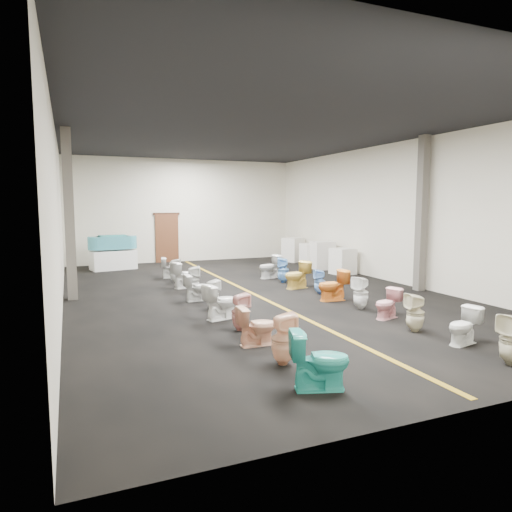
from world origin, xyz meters
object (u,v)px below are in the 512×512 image
object	(u,v)px
appliance_crate_d	(293,250)
toilet_right_4	(361,293)
toilet_left_3	(240,312)
toilet_left_10	(172,268)
toilet_right_2	(415,313)
toilet_right_9	(270,267)
toilet_left_8	(185,275)
toilet_left_7	(193,280)
toilet_left_4	(221,301)
bathtub	(113,242)
appliance_crate_c	(312,255)
toilet_left_6	(198,287)
appliance_crate_b	(323,255)
display_table	(113,260)
toilet_right_1	(464,326)
toilet_right_6	(320,282)
toilet_left_2	(257,326)
toilet_right_3	(387,304)
toilet_left_9	(175,270)
toilet_right_7	(297,275)
toilet_left_1	(283,339)
toilet_right_0	(512,339)
toilet_right_8	(283,270)
appliance_crate_a	(343,261)
toilet_left_5	(212,294)
toilet_left_0	(320,360)
toilet_right_5	(333,285)

from	to	relation	value
appliance_crate_d	toilet_right_4	bearing A→B (deg)	-106.90
toilet_left_3	toilet_left_10	distance (m)	7.11
toilet_right_2	toilet_right_9	distance (m)	7.16
toilet_left_8	toilet_left_7	bearing A→B (deg)	162.31
toilet_left_4	toilet_left_8	bearing A→B (deg)	-17.15
toilet_left_3	bathtub	bearing A→B (deg)	7.08
bathtub	appliance_crate_c	xyz separation A→B (m)	(7.61, -2.21, -0.60)
appliance_crate_c	toilet_left_7	bearing A→B (deg)	-147.76
toilet_left_6	toilet_right_4	distance (m)	4.19
appliance_crate_b	appliance_crate_c	xyz separation A→B (m)	(0.00, 0.82, -0.07)
bathtub	appliance_crate_b	world-z (taller)	bathtub
appliance_crate_d	toilet_left_8	world-z (taller)	appliance_crate_d
appliance_crate_b	appliance_crate_d	size ratio (longest dim) A/B	1.03
display_table	toilet_left_3	xyz separation A→B (m)	(1.54, -10.05, 0.01)
display_table	toilet_right_4	distance (m)	10.59
bathtub	toilet_left_6	world-z (taller)	bathtub
appliance_crate_d	toilet_left_10	distance (m)	6.43
toilet_right_1	toilet_right_6	xyz separation A→B (m)	(-0.01, 5.09, 0.01)
appliance_crate_d	toilet_left_3	size ratio (longest dim) A/B	1.38
bathtub	toilet_left_2	world-z (taller)	bathtub
toilet_left_6	toilet_left_10	size ratio (longest dim) A/B	1.00
toilet_left_4	toilet_right_3	distance (m)	3.69
toilet_left_6	appliance_crate_c	bearing A→B (deg)	-54.30
toilet_left_9	toilet_right_7	world-z (taller)	toilet_right_7
display_table	toilet_left_1	distance (m)	12.24
appliance_crate_c	toilet_left_4	bearing A→B (deg)	-132.02
toilet_left_2	toilet_left_6	world-z (taller)	toilet_left_2
toilet_left_2	toilet_right_2	size ratio (longest dim) A/B	0.93
display_table	toilet_left_10	bearing A→B (deg)	-60.39
toilet_left_1	toilet_right_9	distance (m)	8.52
toilet_right_0	toilet_right_6	world-z (taller)	toilet_right_0
toilet_left_7	toilet_left_3	bearing A→B (deg)	-174.14
toilet_right_8	toilet_right_0	bearing A→B (deg)	24.08
toilet_left_6	toilet_right_9	xyz separation A→B (m)	(3.27, 2.67, 0.04)
display_table	toilet_right_6	bearing A→B (deg)	-56.09
toilet_left_9	toilet_right_9	bearing A→B (deg)	-76.37
appliance_crate_a	toilet_left_3	xyz separation A→B (m)	(-6.07, -5.59, -0.09)
toilet_left_4	toilet_left_10	xyz separation A→B (m)	(0.19, 6.08, -0.04)
toilet_left_5	toilet_right_6	distance (m)	3.40
toilet_right_2	toilet_right_7	world-z (taller)	toilet_right_7
toilet_left_10	toilet_right_0	bearing A→B (deg)	-153.01
toilet_right_7	display_table	bearing A→B (deg)	-153.93
appliance_crate_c	toilet_right_1	xyz separation A→B (m)	(-2.65, -10.24, -0.12)
toilet_left_0	appliance_crate_d	bearing A→B (deg)	-7.45
toilet_right_0	toilet_right_7	world-z (taller)	toilet_right_0
toilet_left_9	toilet_right_6	xyz separation A→B (m)	(3.37, -3.53, -0.03)
toilet_left_6	toilet_right_1	bearing A→B (deg)	-149.91
toilet_left_8	toilet_right_1	world-z (taller)	toilet_left_8
appliance_crate_a	toilet_right_8	xyz separation A→B (m)	(-2.80, -0.82, -0.06)
toilet_left_4	toilet_right_5	bearing A→B (deg)	-92.42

